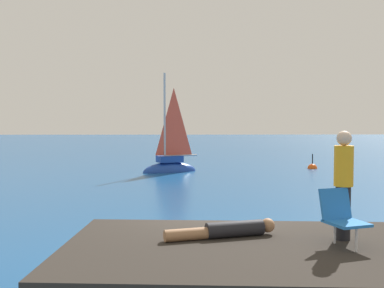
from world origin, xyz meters
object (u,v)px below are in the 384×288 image
sailboat_near (170,166)px  beach_chair (341,215)px  person_sunbather (227,230)px  person_standing (343,182)px  marker_buoy (312,168)px

sailboat_near → beach_chair: (2.90, -18.53, 1.16)m
person_sunbather → person_standing: (1.71, -0.16, 0.75)m
sailboat_near → person_sunbather: sailboat_near is taller
person_standing → marker_buoy: person_standing is taller
sailboat_near → person_standing: 18.50m
sailboat_near → marker_buoy: (8.22, 1.46, -0.31)m
person_standing → beach_chair: person_standing is taller
person_standing → beach_chair: 0.57m
marker_buoy → person_sunbather: bearing=-109.5°
person_sunbather → person_standing: person_standing is taller
person_standing → sailboat_near: bearing=-9.3°
sailboat_near → person_sunbather: (1.33, -18.02, 0.83)m
person_standing → marker_buoy: (5.18, 19.64, -1.89)m
sailboat_near → marker_buoy: sailboat_near is taller
person_standing → marker_buoy: size_ratio=1.43×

